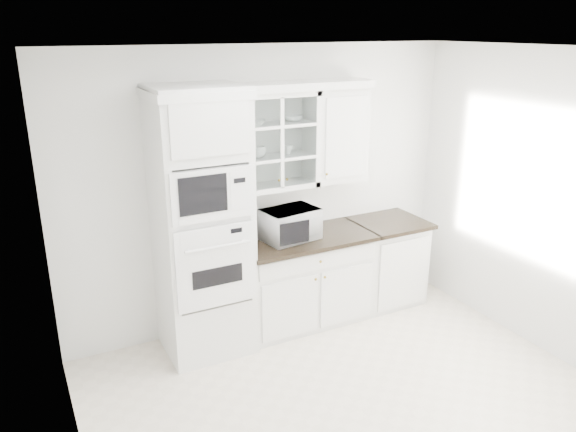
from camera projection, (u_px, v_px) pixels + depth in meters
ground at (361, 409)px, 4.39m from camera, size 4.00×3.50×0.01m
room_shell at (338, 177)px, 4.18m from camera, size 4.00×3.50×2.70m
oven_column at (202, 226)px, 4.87m from camera, size 0.76×0.68×2.40m
base_cabinet_run at (304, 279)px, 5.58m from camera, size 1.32×0.67×0.92m
extra_base_cabinet at (385, 260)px, 6.01m from camera, size 0.72×0.67×0.92m
upper_cabinet_glass at (274, 141)px, 5.14m from camera, size 0.80×0.33×0.90m
upper_cabinet_solid at (337, 134)px, 5.43m from camera, size 0.55×0.33×0.90m
crown_molding at (264, 87)px, 4.92m from camera, size 2.14×0.38×0.07m
countertop_microwave at (289, 224)px, 5.31m from camera, size 0.57×0.49×0.30m
bowl_a at (255, 122)px, 4.98m from camera, size 0.24×0.24×0.05m
bowl_b at (293, 118)px, 5.18m from camera, size 0.21×0.21×0.06m
cup_a at (259, 152)px, 5.09m from camera, size 0.13×0.13×0.10m
cup_b at (288, 149)px, 5.23m from camera, size 0.11×0.11×0.09m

